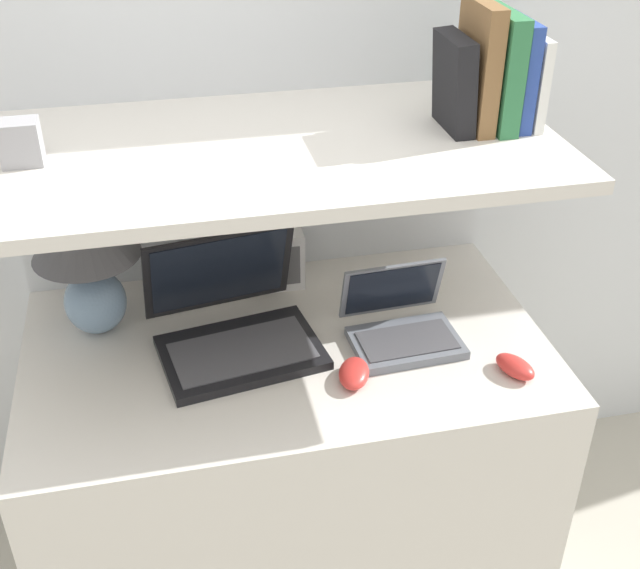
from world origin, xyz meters
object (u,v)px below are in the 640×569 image
Objects in this scene: laptop_large at (234,325)px; book_blue at (517,72)px; computer_mouse at (354,373)px; book_black at (454,83)px; shelf_gadget at (20,143)px; book_brown at (478,66)px; router_box at (276,259)px; laptop_small at (402,325)px; second_mouse at (515,367)px; book_white at (529,79)px; table_lamp at (87,252)px; book_green at (499,70)px.

book_blue is at bearing 4.45° from laptop_large.
book_black reaches higher than computer_mouse.
shelf_gadget reaches higher than computer_mouse.
book_brown is 0.89m from shelf_gadget.
router_box is 1.73× the size of shelf_gadget.
router_box is (-0.23, 0.28, 0.04)m from laptop_small.
laptop_small is 0.18m from computer_mouse.
book_white is (0.08, 0.27, 0.51)m from second_mouse.
shelf_gadget is (-0.58, 0.22, 0.46)m from computer_mouse.
shelf_gadget is (-0.07, -0.07, 0.28)m from table_lamp.
table_lamp is at bearing 174.53° from book_black.
second_mouse is at bearing -46.53° from router_box.
book_brown reaches higher than laptop_large.
table_lamp is 1.34× the size of book_green.
book_green reaches higher than computer_mouse.
second_mouse is 0.47× the size of book_green.
laptop_small is at bearing -50.53° from router_box.
laptop_small is 0.36m from router_box.
computer_mouse is 0.66m from book_brown.
book_white reaches higher than computer_mouse.
laptop_small is 1.31× the size of book_white.
second_mouse is (0.33, -0.05, 0.00)m from computer_mouse.
book_white reaches higher than second_mouse.
second_mouse is 0.61m from book_brown.
book_blue reaches higher than laptop_small.
laptop_small is at bearing -136.84° from book_black.
book_brown is 0.06m from book_black.
book_blue reaches higher than book_black.
laptop_large is at bearing -175.55° from book_blue.
book_brown is (-0.11, 0.00, 0.03)m from book_white.
second_mouse is 0.59m from book_black.
book_blue reaches higher than computer_mouse.
second_mouse is 0.57× the size of book_black.
book_green is (0.57, 0.05, 0.50)m from laptop_large.
book_green reaches higher than second_mouse.
book_blue reaches higher than book_white.
book_blue is at bearing 30.43° from computer_mouse.
laptop_small is at bearing -152.55° from book_green.
laptop_large is 0.78m from book_blue.
book_white is at bearing -4.52° from table_lamp.
book_green is at bearing 180.00° from book_white.
book_green is 0.92× the size of book_brown.
book_green reaches higher than laptop_small.
computer_mouse is 0.67m from book_green.
book_green is at bearing 27.45° from laptop_small.
book_brown is (-0.03, 0.27, 0.54)m from second_mouse.
book_brown reaches higher than router_box.
table_lamp is 1.28× the size of laptop_small.
router_box is 0.70m from book_white.
shelf_gadget reaches higher than table_lamp.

